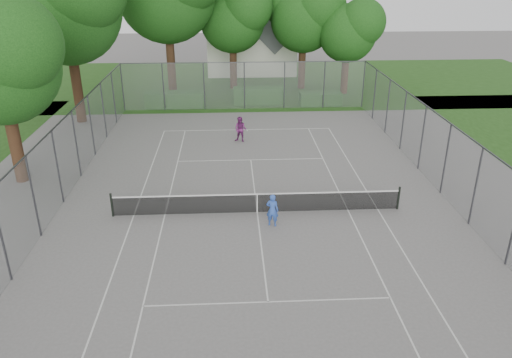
{
  "coord_description": "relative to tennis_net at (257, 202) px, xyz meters",
  "views": [
    {
      "loc": [
        -1.13,
        -19.82,
        10.4
      ],
      "look_at": [
        0.0,
        1.0,
        1.2
      ],
      "focal_mm": 35.0,
      "sensor_mm": 36.0,
      "label": 1
    }
  ],
  "objects": [
    {
      "name": "ground",
      "position": [
        0.0,
        0.0,
        -0.51
      ],
      "size": [
        120.0,
        120.0,
        0.0
      ],
      "primitive_type": "plane",
      "color": "#63605E",
      "rests_on": "ground"
    },
    {
      "name": "grass_far",
      "position": [
        0.0,
        26.0,
        -0.51
      ],
      "size": [
        60.0,
        20.0,
        0.0
      ],
      "primitive_type": "cube",
      "color": "#1E4413",
      "rests_on": "ground"
    },
    {
      "name": "court_markings",
      "position": [
        0.0,
        0.0,
        -0.5
      ],
      "size": [
        11.03,
        23.83,
        0.01
      ],
      "color": "silver",
      "rests_on": "ground"
    },
    {
      "name": "tennis_net",
      "position": [
        0.0,
        0.0,
        0.0
      ],
      "size": [
        12.87,
        0.1,
        1.1
      ],
      "color": "black",
      "rests_on": "ground"
    },
    {
      "name": "perimeter_fence",
      "position": [
        0.0,
        0.0,
        1.3
      ],
      "size": [
        18.08,
        34.08,
        3.52
      ],
      "color": "#38383D",
      "rests_on": "ground"
    },
    {
      "name": "tree_far_midleft",
      "position": [
        -0.66,
        23.71,
        5.72
      ],
      "size": [
        6.31,
        5.77,
        9.08
      ],
      "color": "#331E12",
      "rests_on": "ground"
    },
    {
      "name": "tree_far_midright",
      "position": [
        5.28,
        23.33,
        5.77
      ],
      "size": [
        6.36,
        5.81,
        9.15
      ],
      "color": "#331E12",
      "rests_on": "ground"
    },
    {
      "name": "tree_far_right",
      "position": [
        8.62,
        21.34,
        4.79
      ],
      "size": [
        5.37,
        4.9,
        7.72
      ],
      "color": "#331E12",
      "rests_on": "ground"
    },
    {
      "name": "hedge_left",
      "position": [
        -5.28,
        17.9,
        0.05
      ],
      "size": [
        4.53,
        1.36,
        1.13
      ],
      "primitive_type": "cube",
      "color": "#1F4D18",
      "rests_on": "ground"
    },
    {
      "name": "hedge_mid",
      "position": [
        1.19,
        18.47,
        0.12
      ],
      "size": [
        4.0,
        1.14,
        1.26
      ],
      "primitive_type": "cube",
      "color": "#1F4D18",
      "rests_on": "ground"
    },
    {
      "name": "hedge_right",
      "position": [
        5.94,
        17.79,
        -0.03
      ],
      "size": [
        3.21,
        1.18,
        0.96
      ],
      "primitive_type": "cube",
      "color": "#1F4D18",
      "rests_on": "ground"
    },
    {
      "name": "house",
      "position": [
        1.12,
        30.96,
        3.75
      ],
      "size": [
        8.5,
        6.59,
        10.58
      ],
      "color": "silver",
      "rests_on": "ground"
    },
    {
      "name": "girl_player",
      "position": [
        0.57,
        -1.2,
        0.22
      ],
      "size": [
        0.61,
        0.49,
        1.46
      ],
      "primitive_type": "imported",
      "rotation": [
        0.0,
        0.0,
        2.83
      ],
      "color": "blue",
      "rests_on": "ground"
    },
    {
      "name": "woman_player",
      "position": [
        -0.49,
        9.56,
        0.28
      ],
      "size": [
        0.94,
        0.85,
        1.58
      ],
      "primitive_type": "imported",
      "rotation": [
        0.0,
        0.0,
        -0.4
      ],
      "color": "#6D2463",
      "rests_on": "ground"
    }
  ]
}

